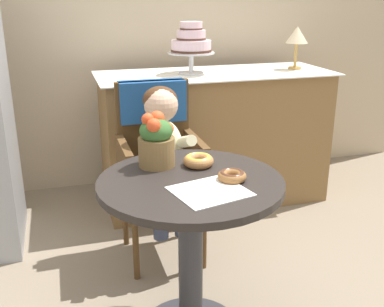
% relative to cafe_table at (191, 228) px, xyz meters
% --- Properties ---
extents(back_wall, '(4.80, 0.10, 2.70)m').
position_rel_cafe_table_xyz_m(back_wall, '(0.00, 1.85, 0.84)').
color(back_wall, '#C1AD8E').
rests_on(back_wall, ground).
extents(cafe_table, '(0.72, 0.72, 0.72)m').
position_rel_cafe_table_xyz_m(cafe_table, '(0.00, 0.00, 0.00)').
color(cafe_table, '#282321').
rests_on(cafe_table, ground).
extents(wicker_chair, '(0.42, 0.45, 0.95)m').
position_rel_cafe_table_xyz_m(wicker_chair, '(0.03, 0.74, 0.13)').
color(wicker_chair, brown).
rests_on(wicker_chair, ground).
extents(seated_child, '(0.27, 0.32, 0.73)m').
position_rel_cafe_table_xyz_m(seated_child, '(0.03, 0.59, 0.17)').
color(seated_child, beige).
rests_on(seated_child, ground).
extents(paper_napkin, '(0.30, 0.28, 0.00)m').
position_rel_cafe_table_xyz_m(paper_napkin, '(0.03, -0.13, 0.21)').
color(paper_napkin, white).
rests_on(paper_napkin, cafe_table).
extents(donut_front, '(0.11, 0.11, 0.04)m').
position_rel_cafe_table_xyz_m(donut_front, '(0.15, -0.06, 0.23)').
color(donut_front, '#936033').
rests_on(donut_front, cafe_table).
extents(donut_mid, '(0.13, 0.13, 0.04)m').
position_rel_cafe_table_xyz_m(donut_mid, '(0.07, 0.13, 0.24)').
color(donut_mid, '#AD7542').
rests_on(donut_mid, cafe_table).
extents(flower_vase, '(0.15, 0.15, 0.23)m').
position_rel_cafe_table_xyz_m(flower_vase, '(-0.09, 0.18, 0.32)').
color(flower_vase, brown).
rests_on(flower_vase, cafe_table).
extents(display_counter, '(1.56, 0.62, 0.90)m').
position_rel_cafe_table_xyz_m(display_counter, '(0.55, 1.30, -0.05)').
color(display_counter, olive).
rests_on(display_counter, ground).
extents(tiered_cake_stand, '(0.30, 0.30, 0.33)m').
position_rel_cafe_table_xyz_m(tiered_cake_stand, '(0.38, 1.30, 0.59)').
color(tiered_cake_stand, silver).
rests_on(tiered_cake_stand, display_counter).
extents(table_lamp, '(0.15, 0.15, 0.28)m').
position_rel_cafe_table_xyz_m(table_lamp, '(1.12, 1.29, 0.61)').
color(table_lamp, '#B28C47').
rests_on(table_lamp, display_counter).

